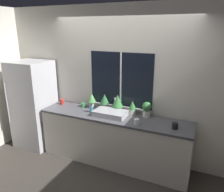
{
  "coord_description": "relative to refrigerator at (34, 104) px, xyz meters",
  "views": [
    {
      "loc": [
        1.39,
        -2.85,
        2.3
      ],
      "look_at": [
        -0.03,
        0.28,
        1.24
      ],
      "focal_mm": 35.0,
      "sensor_mm": 36.0,
      "label": 1
    }
  ],
  "objects": [
    {
      "name": "mug_red",
      "position": [
        0.56,
        0.18,
        0.08
      ],
      "size": [
        0.08,
        0.08,
        0.1
      ],
      "color": "#B72D28",
      "rests_on": "counter"
    },
    {
      "name": "ground_plane",
      "position": [
        1.72,
        -0.24,
        -0.86
      ],
      "size": [
        14.0,
        14.0,
        0.0
      ],
      "primitive_type": "plane",
      "color": "#38332D"
    },
    {
      "name": "potted_plant_left",
      "position": [
        1.45,
        0.25,
        0.2
      ],
      "size": [
        0.17,
        0.17,
        0.3
      ],
      "color": "silver",
      "rests_on": "counter"
    },
    {
      "name": "sink",
      "position": [
        1.67,
        0.04,
        0.07
      ],
      "size": [
        0.54,
        0.38,
        0.26
      ],
      "color": "#ADADB2",
      "rests_on": "counter"
    },
    {
      "name": "potted_plant_center",
      "position": [
        1.7,
        0.25,
        0.22
      ],
      "size": [
        0.2,
        0.2,
        0.31
      ],
      "color": "silver",
      "rests_on": "counter"
    },
    {
      "name": "mug_white",
      "position": [
        2.18,
        -0.1,
        0.07
      ],
      "size": [
        0.08,
        0.08,
        0.09
      ],
      "color": "white",
      "rests_on": "counter"
    },
    {
      "name": "soap_bottle",
      "position": [
        1.29,
        0.04,
        0.09
      ],
      "size": [
        0.05,
        0.05,
        0.15
      ],
      "color": "teal",
      "rests_on": "counter"
    },
    {
      "name": "wall_left",
      "position": [
        -0.63,
        1.26,
        0.49
      ],
      "size": [
        0.06,
        7.0,
        2.7
      ],
      "color": "silver",
      "rests_on": "ground_plane"
    },
    {
      "name": "refrigerator",
      "position": [
        0.0,
        0.0,
        0.0
      ],
      "size": [
        0.71,
        0.68,
        1.72
      ],
      "color": "#B7B7BC",
      "rests_on": "ground_plane"
    },
    {
      "name": "mug_black",
      "position": [
        2.74,
        -0.03,
        0.08
      ],
      "size": [
        0.09,
        0.09,
        0.09
      ],
      "color": "black",
      "rests_on": "counter"
    },
    {
      "name": "mug_green",
      "position": [
        1.03,
        0.2,
        0.07
      ],
      "size": [
        0.08,
        0.08,
        0.08
      ],
      "color": "#38844C",
      "rests_on": "counter"
    },
    {
      "name": "potted_plant_right",
      "position": [
        1.98,
        0.25,
        0.15
      ],
      "size": [
        0.13,
        0.13,
        0.24
      ],
      "color": "silver",
      "rests_on": "counter"
    },
    {
      "name": "potted_plant_far_right",
      "position": [
        2.23,
        0.25,
        0.17
      ],
      "size": [
        0.15,
        0.15,
        0.25
      ],
      "color": "silver",
      "rests_on": "counter"
    },
    {
      "name": "potted_plant_far_left",
      "position": [
        1.19,
        0.25,
        0.19
      ],
      "size": [
        0.16,
        0.16,
        0.28
      ],
      "color": "silver",
      "rests_on": "counter"
    },
    {
      "name": "counter",
      "position": [
        1.72,
        0.04,
        -0.41
      ],
      "size": [
        2.63,
        0.58,
        0.89
      ],
      "color": "silver",
      "rests_on": "ground_plane"
    },
    {
      "name": "wall_back",
      "position": [
        1.72,
        0.39,
        0.49
      ],
      "size": [
        8.0,
        0.09,
        2.7
      ],
      "color": "silver",
      "rests_on": "ground_plane"
    }
  ]
}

